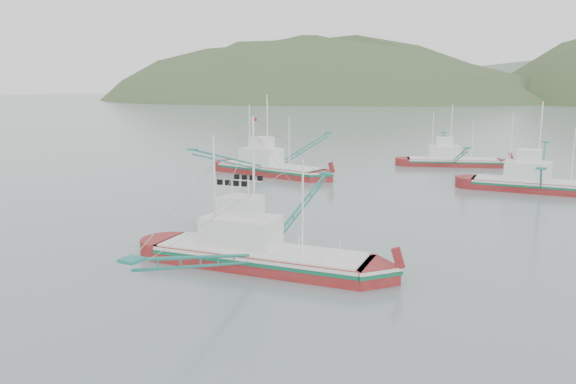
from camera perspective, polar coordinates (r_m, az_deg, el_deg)
The scene contains 6 objects.
ground at distance 38.04m, azimuth -4.40°, elevation -6.23°, with size 1200.00×1200.00×0.00m, color slate.
main_boat at distance 34.86m, azimuth -3.06°, elevation -5.16°, with size 14.00×24.68×10.03m.
bg_boat_right at distance 65.06m, azimuth 24.17°, elevation 1.25°, with size 14.14×25.21×10.21m.
bg_boat_far at distance 81.80m, azimuth 16.36°, elevation 3.82°, with size 12.89×21.84×9.18m.
bg_boat_left at distance 70.76m, azimuth -1.91°, elevation 3.13°, with size 15.07×26.43×10.76m.
headland_left at distance 438.77m, azimuth 1.82°, elevation 9.33°, with size 448.00×308.00×210.00m, color #374C27.
Camera 1 is at (20.09, -30.34, 11.11)m, focal length 35.00 mm.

